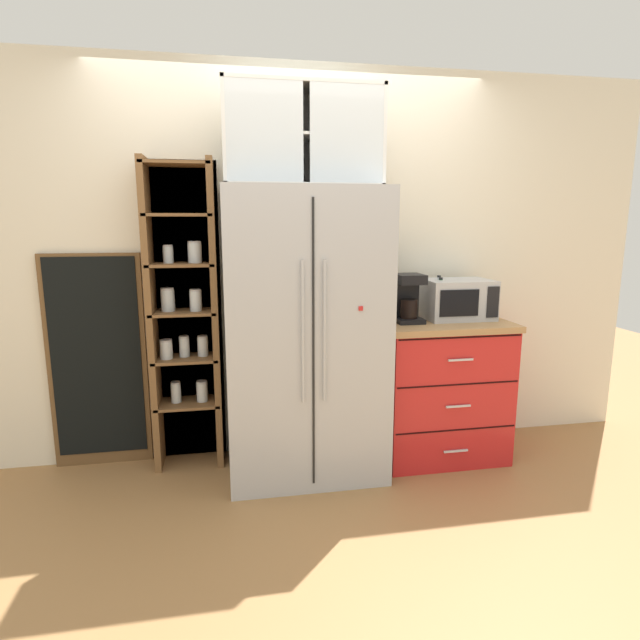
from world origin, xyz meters
TOP-DOWN VIEW (x-y plane):
  - ground_plane at (0.00, 0.00)m, footprint 10.66×10.66m
  - wall_back_cream at (0.00, 0.40)m, footprint 4.97×0.10m
  - refrigerator at (0.00, 0.01)m, footprint 0.95×0.69m
  - pantry_shelf_column at (-0.73, 0.28)m, footprint 0.47×0.29m
  - counter_cabinet at (0.92, 0.06)m, footprint 0.84×0.60m
  - microwave at (1.04, 0.11)m, footprint 0.44×0.33m
  - coffee_maker at (0.68, 0.07)m, footprint 0.17×0.20m
  - mug_charcoal at (0.92, 0.10)m, footprint 0.11×0.07m
  - bottle_green at (0.92, 0.11)m, footprint 0.06×0.06m
  - bottle_clear at (0.92, 0.14)m, footprint 0.06×0.06m
  - upper_cabinet at (0.00, 0.06)m, footprint 0.91×0.32m
  - chalkboard_menu at (-1.28, 0.33)m, footprint 0.60×0.04m

SIDE VIEW (x-z plane):
  - ground_plane at x=0.00m, z-range 0.00..0.00m
  - counter_cabinet at x=0.92m, z-range 0.00..0.93m
  - chalkboard_menu at x=-1.28m, z-range 0.00..1.38m
  - refrigerator at x=0.00m, z-range 0.00..1.76m
  - mug_charcoal at x=0.92m, z-range 0.93..1.02m
  - pantry_shelf_column at x=-0.73m, z-range 0.02..1.96m
  - bottle_green at x=0.92m, z-range 0.91..1.19m
  - bottle_clear at x=0.92m, z-range 0.91..1.20m
  - microwave at x=1.04m, z-range 0.93..1.19m
  - coffee_maker at x=0.68m, z-range 0.93..1.24m
  - wall_back_cream at x=0.00m, z-range 0.00..2.55m
  - upper_cabinet at x=0.00m, z-range 1.76..2.33m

